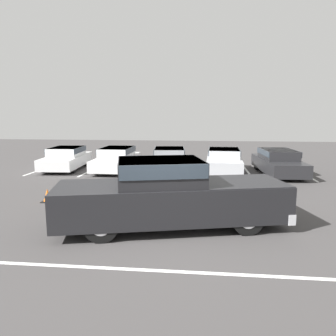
{
  "coord_description": "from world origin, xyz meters",
  "views": [
    {
      "loc": [
        1.13,
        -8.15,
        3.08
      ],
      "look_at": [
        -0.21,
        4.36,
        1.0
      ],
      "focal_mm": 35.0,
      "sensor_mm": 36.0,
      "label": 1
    }
  ],
  "objects_px": {
    "parked_sedan_e": "(278,161)",
    "wheel_stop_curb": "(226,163)",
    "parked_sedan_c": "(169,159)",
    "pickup_truck": "(172,194)",
    "parked_sedan_a": "(66,157)",
    "parked_sedan_d": "(224,160)",
    "parked_sedan_b": "(117,158)",
    "traffic_cone": "(48,196)"
  },
  "relations": [
    {
      "from": "traffic_cone",
      "to": "parked_sedan_c",
      "type": "bearing_deg",
      "value": 61.14
    },
    {
      "from": "pickup_truck",
      "to": "parked_sedan_c",
      "type": "height_order",
      "value": "pickup_truck"
    },
    {
      "from": "parked_sedan_d",
      "to": "parked_sedan_e",
      "type": "xyz_separation_m",
      "value": [
        2.76,
        -0.12,
        0.0
      ]
    },
    {
      "from": "pickup_truck",
      "to": "parked_sedan_b",
      "type": "height_order",
      "value": "pickup_truck"
    },
    {
      "from": "pickup_truck",
      "to": "parked_sedan_c",
      "type": "bearing_deg",
      "value": 82.41
    },
    {
      "from": "parked_sedan_d",
      "to": "parked_sedan_e",
      "type": "height_order",
      "value": "parked_sedan_e"
    },
    {
      "from": "parked_sedan_a",
      "to": "parked_sedan_b",
      "type": "bearing_deg",
      "value": 86.05
    },
    {
      "from": "parked_sedan_c",
      "to": "parked_sedan_d",
      "type": "xyz_separation_m",
      "value": [
        2.91,
        -0.03,
        -0.0
      ]
    },
    {
      "from": "parked_sedan_c",
      "to": "parked_sedan_e",
      "type": "xyz_separation_m",
      "value": [
        5.67,
        -0.15,
        -0.0
      ]
    },
    {
      "from": "parked_sedan_e",
      "to": "wheel_stop_curb",
      "type": "xyz_separation_m",
      "value": [
        -2.41,
        2.97,
        -0.6
      ]
    },
    {
      "from": "parked_sedan_b",
      "to": "parked_sedan_d",
      "type": "distance_m",
      "value": 5.86
    },
    {
      "from": "traffic_cone",
      "to": "parked_sedan_a",
      "type": "bearing_deg",
      "value": 107.89
    },
    {
      "from": "parked_sedan_b",
      "to": "wheel_stop_curb",
      "type": "height_order",
      "value": "parked_sedan_b"
    },
    {
      "from": "parked_sedan_c",
      "to": "parked_sedan_e",
      "type": "bearing_deg",
      "value": 82.99
    },
    {
      "from": "parked_sedan_a",
      "to": "parked_sedan_c",
      "type": "relative_size",
      "value": 0.99
    },
    {
      "from": "parked_sedan_a",
      "to": "parked_sedan_c",
      "type": "distance_m",
      "value": 5.87
    },
    {
      "from": "parked_sedan_b",
      "to": "parked_sedan_c",
      "type": "height_order",
      "value": "parked_sedan_c"
    },
    {
      "from": "parked_sedan_e",
      "to": "parked_sedan_a",
      "type": "bearing_deg",
      "value": -96.04
    },
    {
      "from": "wheel_stop_curb",
      "to": "parked_sedan_b",
      "type": "bearing_deg",
      "value": -157.15
    },
    {
      "from": "pickup_truck",
      "to": "parked_sedan_d",
      "type": "relative_size",
      "value": 1.49
    },
    {
      "from": "pickup_truck",
      "to": "parked_sedan_a",
      "type": "height_order",
      "value": "pickup_truck"
    },
    {
      "from": "parked_sedan_b",
      "to": "parked_sedan_e",
      "type": "height_order",
      "value": "parked_sedan_e"
    },
    {
      "from": "traffic_cone",
      "to": "parked_sedan_d",
      "type": "bearing_deg",
      "value": 45.17
    },
    {
      "from": "pickup_truck",
      "to": "parked_sedan_b",
      "type": "relative_size",
      "value": 1.41
    },
    {
      "from": "parked_sedan_a",
      "to": "parked_sedan_e",
      "type": "relative_size",
      "value": 0.91
    },
    {
      "from": "parked_sedan_a",
      "to": "parked_sedan_d",
      "type": "distance_m",
      "value": 8.77
    },
    {
      "from": "parked_sedan_a",
      "to": "parked_sedan_b",
      "type": "distance_m",
      "value": 2.92
    },
    {
      "from": "parked_sedan_e",
      "to": "parked_sedan_c",
      "type": "bearing_deg",
      "value": -95.84
    },
    {
      "from": "parked_sedan_b",
      "to": "parked_sedan_c",
      "type": "distance_m",
      "value": 2.96
    },
    {
      "from": "parked_sedan_b",
      "to": "parked_sedan_c",
      "type": "xyz_separation_m",
      "value": [
        2.95,
        -0.2,
        0.01
      ]
    },
    {
      "from": "pickup_truck",
      "to": "parked_sedan_a",
      "type": "bearing_deg",
      "value": 113.4
    },
    {
      "from": "parked_sedan_d",
      "to": "parked_sedan_e",
      "type": "relative_size",
      "value": 0.91
    },
    {
      "from": "pickup_truck",
      "to": "traffic_cone",
      "type": "bearing_deg",
      "value": 141.37
    },
    {
      "from": "parked_sedan_c",
      "to": "parked_sedan_e",
      "type": "distance_m",
      "value": 5.67
    },
    {
      "from": "parked_sedan_b",
      "to": "parked_sedan_d",
      "type": "relative_size",
      "value": 1.06
    },
    {
      "from": "traffic_cone",
      "to": "parked_sedan_e",
      "type": "bearing_deg",
      "value": 34.81
    },
    {
      "from": "parked_sedan_a",
      "to": "parked_sedan_b",
      "type": "xyz_separation_m",
      "value": [
        2.92,
        -0.0,
        0.01
      ]
    },
    {
      "from": "parked_sedan_b",
      "to": "traffic_cone",
      "type": "relative_size",
      "value": 9.83
    },
    {
      "from": "parked_sedan_b",
      "to": "parked_sedan_d",
      "type": "height_order",
      "value": "parked_sedan_d"
    },
    {
      "from": "wheel_stop_curb",
      "to": "parked_sedan_a",
      "type": "bearing_deg",
      "value": -164.02
    },
    {
      "from": "wheel_stop_curb",
      "to": "traffic_cone",
      "type": "bearing_deg",
      "value": -126.18
    },
    {
      "from": "wheel_stop_curb",
      "to": "parked_sedan_c",
      "type": "bearing_deg",
      "value": -139.16
    }
  ]
}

